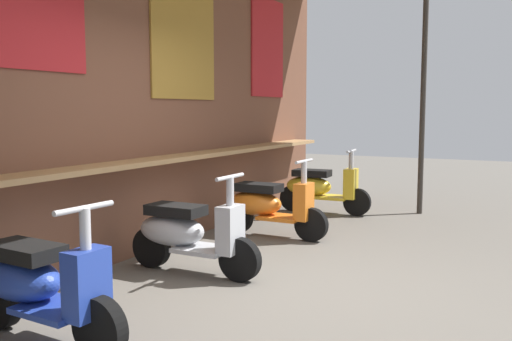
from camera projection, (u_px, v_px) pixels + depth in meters
name	position (u px, v px, depth m)	size (l,w,h in m)	color
ground_plane	(288.00, 291.00, 4.83)	(28.01, 28.01, 0.00)	#605B54
market_stall_facade	(116.00, 65.00, 5.45)	(10.00, 2.53, 3.55)	brown
scooter_blue	(37.00, 284.00, 3.76)	(0.48, 1.40, 0.97)	#233D9E
scooter_silver	(186.00, 233.00, 5.31)	(0.46, 1.40, 0.97)	#B2B5BA
scooter_orange	(267.00, 205.00, 6.85)	(0.46, 1.40, 0.97)	orange
scooter_yellow	(319.00, 187.00, 8.41)	(0.48, 1.40, 0.97)	gold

